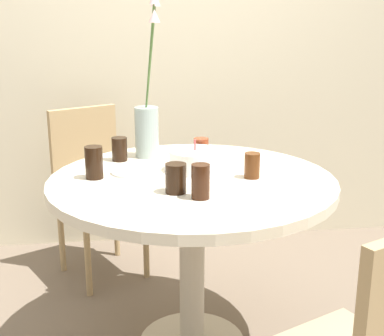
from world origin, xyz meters
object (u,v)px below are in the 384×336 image
Objects in this scene: drink_glass_1 at (94,162)px; drink_glass_3 at (176,178)px; drink_glass_2 at (202,181)px; drink_glass_5 at (120,149)px; chair_right_flank at (94,183)px; birthday_cake at (195,160)px; drink_glass_4 at (252,165)px; drink_glass_0 at (201,150)px; flower_vase at (148,118)px; side_plate at (134,171)px.

drink_glass_1 is 0.37m from drink_glass_3.
drink_glass_5 is at bearing 118.11° from drink_glass_2.
drink_glass_2 is (0.44, -1.05, 0.32)m from chair_right_flank.
drink_glass_4 is at bearing -31.72° from birthday_cake.
chair_right_flank is at bearing 110.14° from drink_glass_3.
drink_glass_3 is (0.30, -0.21, -0.01)m from drink_glass_1.
birthday_cake reaches higher than drink_glass_4.
drink_glass_2 is (-0.07, -0.49, 0.01)m from drink_glass_0.
drink_glass_0 is 0.36m from drink_glass_5.
side_plate is at bearing -106.40° from flower_vase.
drink_glass_4 is (0.67, -0.83, 0.31)m from chair_right_flank.
drink_glass_1 reaches higher than drink_glass_3.
drink_glass_5 is at bearing 148.12° from drink_glass_4.
birthday_cake is 2.14× the size of drink_glass_4.
drink_glass_4 is (0.31, 0.14, -0.00)m from drink_glass_3.
drink_glass_3 is 0.35m from drink_glass_4.
drink_glass_1 is (-0.45, -0.21, 0.01)m from drink_glass_0.
birthday_cake is at bearing -107.45° from drink_glass_0.
drink_glass_0 is at bearing 24.50° from drink_glass_1.
birthday_cake is at bearing -85.21° from chair_right_flank.
birthday_cake is 0.41m from drink_glass_1.
drink_glass_4 is (0.61, -0.07, -0.01)m from drink_glass_1.
chair_right_flank is 7.08× the size of drink_glass_1.
birthday_cake reaches higher than drink_glass_0.
flower_vase is 3.80× the size of side_plate.
birthday_cake is 0.25m from side_plate.
side_plate is (0.21, -0.70, 0.26)m from chair_right_flank.
drink_glass_4 is at bearing -15.62° from side_plate.
flower_vase is 0.19m from drink_glass_5.
flower_vase is (0.28, -0.46, 0.43)m from chair_right_flank.
chair_right_flank is 0.69m from flower_vase.
birthday_cake is at bearing 69.08° from drink_glass_3.
drink_glass_0 is 0.98× the size of drink_glass_5.
drink_glass_2 is at bearing -93.45° from birthday_cake.
birthday_cake is 0.15m from drink_glass_0.
drink_glass_1 reaches higher than drink_glass_5.
chair_right_flank reaches higher than drink_glass_5.
drink_glass_3 is at bearing -98.45° from chair_right_flank.
birthday_cake is (0.46, -0.70, 0.30)m from chair_right_flank.
drink_glass_2 is 0.32m from drink_glass_4.
drink_glass_1 reaches higher than drink_glass_2.
side_plate is 0.21m from drink_glass_5.
drink_glass_5 is (0.10, 0.25, -0.01)m from drink_glass_1.
drink_glass_3 is 1.04× the size of drink_glass_5.
drink_glass_2 is 0.11m from drink_glass_3.
side_plate is at bearing 21.21° from drink_glass_1.
drink_glass_2 reaches higher than drink_glass_4.
side_plate is at bearing -101.94° from chair_right_flank.
drink_glass_1 is 1.24× the size of drink_glass_5.
drink_glass_1 is 0.27m from drink_glass_5.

